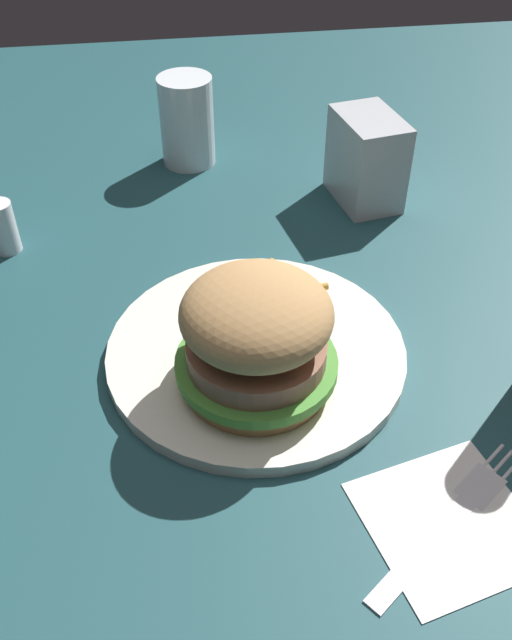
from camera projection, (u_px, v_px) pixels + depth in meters
name	position (u px, v px, depth m)	size (l,w,h in m)	color
ground_plane	(238.00, 365.00, 0.60)	(1.60, 1.60, 0.00)	#1E474C
plate	(256.00, 352.00, 0.60)	(0.26, 0.26, 0.01)	silver
sandwich	(256.00, 336.00, 0.53)	(0.13, 0.13, 0.10)	tan
fries_pile	(263.00, 297.00, 0.64)	(0.12, 0.10, 0.01)	gold
napkin	(449.00, 522.00, 0.48)	(0.11, 0.11, 0.00)	white
fork	(451.00, 518.00, 0.48)	(0.15, 0.12, 0.00)	silver
drink_glass	(187.00, 124.00, 0.83)	(0.06, 0.06, 0.11)	silver
napkin_dispenser	(366.00, 159.00, 0.77)	(0.09, 0.06, 0.10)	#B7BABF
salt_shaker	(3.00, 227.00, 0.71)	(0.03, 0.03, 0.06)	white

